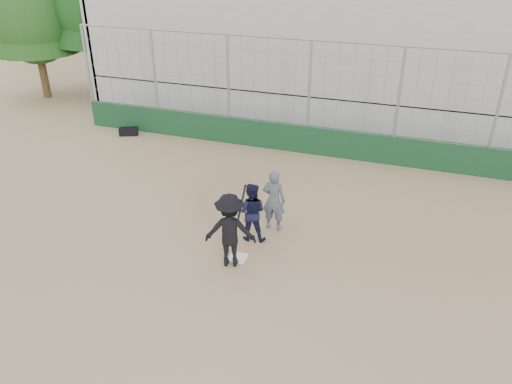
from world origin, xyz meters
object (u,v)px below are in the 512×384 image
(umpire, at_px, (274,203))
(equipment_bag, at_px, (129,131))
(catcher_crouched, at_px, (251,221))
(batter_at_plate, at_px, (230,230))

(umpire, distance_m, equipment_bag, 8.88)
(catcher_crouched, height_order, equipment_bag, catcher_crouched)
(batter_at_plate, distance_m, umpire, 1.95)
(batter_at_plate, height_order, umpire, batter_at_plate)
(batter_at_plate, bearing_deg, umpire, 75.18)
(catcher_crouched, relative_size, umpire, 0.71)
(batter_at_plate, relative_size, catcher_crouched, 1.81)
(batter_at_plate, distance_m, equipment_bag, 9.66)
(catcher_crouched, xyz_separation_m, umpire, (0.39, 0.71, 0.23))
(batter_at_plate, relative_size, umpire, 1.29)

